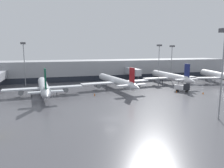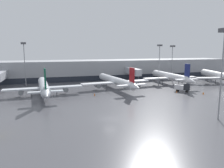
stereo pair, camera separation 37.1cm
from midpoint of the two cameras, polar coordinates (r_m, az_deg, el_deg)
name	(u,v)px [view 1 (the left image)]	position (r m, az deg, el deg)	size (l,w,h in m)	color
ground_plane	(110,119)	(46.42, -0.68, -9.03)	(320.00, 320.00, 0.00)	#4C4C51
terminal_building	(74,70)	(105.42, -10.01, 3.61)	(160.00, 31.49, 9.00)	#9EA0A5
parked_jet_0	(44,87)	(71.15, -17.53, -0.66)	(23.99, 32.05, 9.44)	silver
parked_jet_1	(170,77)	(92.03, 14.82, 1.88)	(22.75, 32.95, 9.23)	white
parked_jet_3	(116,81)	(79.94, 0.98, 0.77)	(26.28, 34.55, 8.66)	silver
parked_jet_4	(223,76)	(102.19, 26.84, 1.78)	(23.27, 38.45, 9.41)	white
service_truck_1	(183,87)	(78.35, 17.85, -0.74)	(4.63, 4.80, 2.95)	silver
traffic_cone_0	(203,93)	(76.60, 22.57, -2.18)	(0.52, 0.52, 0.68)	orange
traffic_cone_1	(177,91)	(76.60, 16.37, -1.85)	(0.38, 0.38, 0.64)	orange
traffic_cone_2	(59,90)	(77.60, -13.72, -1.63)	(0.37, 0.37, 0.56)	orange
traffic_cone_3	(95,94)	(68.73, -4.73, -2.69)	(0.38, 0.38, 0.79)	orange
apron_light_mast_0	(159,52)	(103.72, 12.12, 8.24)	(1.80, 1.80, 16.43)	gray
apron_light_mast_1	(224,48)	(49.04, 27.05, 8.27)	(1.80, 1.80, 18.49)	gray
apron_light_mast_2	(24,51)	(91.40, -22.21, 7.91)	(1.80, 1.80, 16.98)	gray
apron_light_mast_5	(172,52)	(107.66, 15.29, 8.03)	(1.80, 1.80, 16.10)	gray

